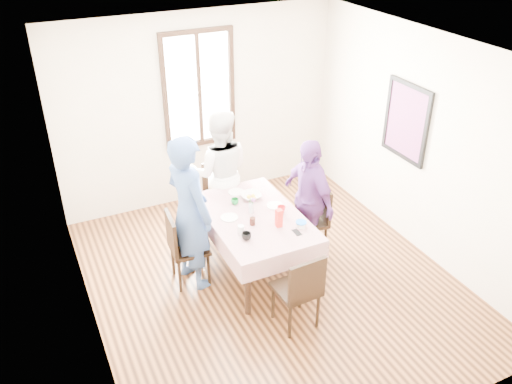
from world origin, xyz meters
The scene contains 30 objects.
ground centered at (0.00, 0.00, 0.00)m, with size 4.50×4.50×0.00m, color black.
back_wall centered at (0.00, 2.25, 1.35)m, with size 4.00×4.00×0.00m, color beige.
right_wall centered at (2.00, 0.00, 1.35)m, with size 4.50×4.50×0.00m, color beige.
window_frame centered at (0.00, 2.23, 1.65)m, with size 1.02×0.06×1.62m, color black.
window_pane centered at (0.00, 2.24, 1.65)m, with size 0.90×0.02×1.50m, color white.
art_poster centered at (1.98, 0.30, 1.55)m, with size 0.04×0.76×0.96m, color red.
dining_table centered at (-0.09, 0.28, 0.38)m, with size 0.91×1.47×0.75m, color black.
tablecloth centered at (-0.09, 0.28, 0.76)m, with size 1.03×1.59×0.01m, color #530010.
chair_left centered at (-0.84, 0.41, 0.46)m, with size 0.42×0.42×0.91m, color black.
chair_right centered at (0.66, 0.32, 0.46)m, with size 0.42×0.42×0.91m, color black.
chair_far centered at (-0.09, 1.29, 0.46)m, with size 0.42×0.42×0.91m, color black.
chair_near centered at (-0.09, -0.73, 0.46)m, with size 0.42×0.42×0.91m, color black.
person_left centered at (-0.82, 0.41, 0.92)m, with size 0.67×0.44×1.84m, color #334F86.
person_far centered at (-0.09, 1.27, 0.84)m, with size 0.82×0.64×1.69m, color white.
person_right centered at (0.64, 0.32, 0.77)m, with size 0.91×0.38×1.55m, color #64337F.
mug_black centered at (-0.37, -0.12, 0.80)m, with size 0.10×0.10×0.08m, color black.
mug_flag centered at (0.21, 0.19, 0.81)m, with size 0.10×0.10×0.09m, color red.
mug_green centered at (-0.19, 0.61, 0.80)m, with size 0.09×0.09×0.07m, color #0C7226.
serving_bowl centered at (0.04, 0.65, 0.79)m, with size 0.25×0.25×0.06m, color white.
juice_carton centered at (0.06, -0.04, 0.87)m, with size 0.07×0.07×0.21m, color red.
butter_tub centered at (0.28, -0.15, 0.79)m, with size 0.11×0.11×0.05m, color white.
jam_jar centered at (-0.19, 0.12, 0.81)m, with size 0.06×0.06×0.09m, color black.
drinking_glass centered at (-0.37, 0.01, 0.81)m, with size 0.07×0.07×0.10m, color silver.
smartphone centered at (0.18, -0.24, 0.77)m, with size 0.06×0.13×0.01m, color black.
flower_vase centered at (-0.09, 0.36, 0.82)m, with size 0.06×0.06×0.12m, color silver.
plate_left centered at (-0.37, 0.36, 0.77)m, with size 0.20×0.20×0.01m, color white.
plate_right centered at (0.22, 0.37, 0.77)m, with size 0.20×0.20×0.01m, color white.
plate_far centered at (-0.06, 0.86, 0.77)m, with size 0.20×0.20×0.01m, color white.
butter_lid centered at (0.28, -0.15, 0.82)m, with size 0.12×0.12×0.01m, color blue.
flower_bunch centered at (-0.09, 0.36, 0.93)m, with size 0.09×0.09×0.10m, color yellow, non-canonical shape.
Camera 1 is at (-2.29, -4.41, 4.02)m, focal length 37.46 mm.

